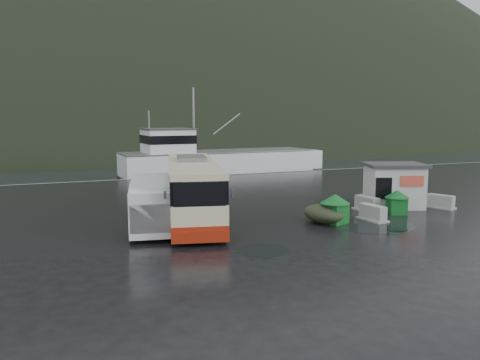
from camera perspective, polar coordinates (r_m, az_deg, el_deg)
name	(u,v)px	position (r m, az deg, el deg)	size (l,w,h in m)	color
ground	(273,220)	(26.07, 4.10, -4.85)	(160.00, 160.00, 0.00)	black
harbor_water	(96,138)	(133.44, -17.18, 4.94)	(300.00, 180.00, 0.02)	black
quay_edge	(181,177)	(44.65, -7.23, 0.37)	(160.00, 0.60, 1.50)	#999993
headland	(92,127)	(273.73, -17.61, 6.16)	(780.00, 540.00, 570.00)	black
coach_bus	(193,218)	(26.57, -5.74, -4.62)	(3.04, 12.17, 3.44)	beige
white_van	(152,229)	(24.36, -10.71, -5.85)	(2.11, 6.13, 2.56)	white
waste_bin_left	(335,223)	(25.66, 11.46, -5.18)	(1.13, 1.13, 1.58)	#116422
waste_bin_right	(396,214)	(29.04, 18.51, -3.93)	(1.01, 1.01, 1.41)	#116422
dome_tent	(323,223)	(25.70, 10.10, -5.13)	(1.78, 2.50, 0.98)	#2C3721
ticket_kiosk	(393,207)	(31.11, 18.16, -3.16)	(3.55, 2.69, 2.78)	silver
jersey_barrier_a	(372,221)	(26.79, 15.84, -4.78)	(0.87, 1.74, 0.87)	#999993
jersey_barrier_b	(367,211)	(29.35, 15.19, -3.68)	(0.89, 1.79, 0.89)	#999993
jersey_barrier_c	(440,208)	(31.77, 23.23, -3.18)	(0.84, 1.69, 0.84)	#999993
fishing_trawler	(219,168)	(52.45, -2.58, 1.51)	(25.40, 5.57, 10.16)	white
puddles	(348,219)	(26.81, 13.01, -4.66)	(12.30, 11.29, 0.01)	black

